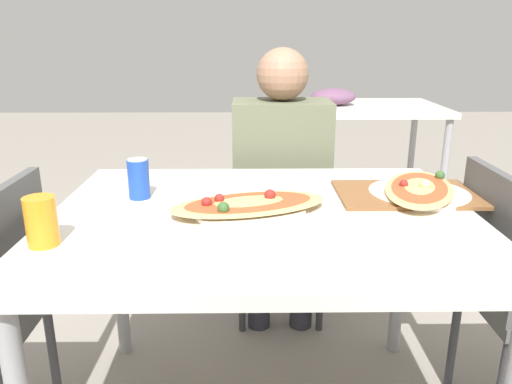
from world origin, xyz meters
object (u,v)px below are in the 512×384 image
(drink_glass, at_px, (41,221))
(soda_can, at_px, (139,179))
(pizza_main, at_px, (248,205))
(chair_far_seated, at_px, (279,205))
(person_seated, at_px, (281,166))
(dining_table, at_px, (263,235))
(pizza_second, at_px, (419,190))

(drink_glass, bearing_deg, soda_can, 66.66)
(pizza_main, distance_m, soda_can, 0.37)
(chair_far_seated, height_order, soda_can, soda_can)
(person_seated, height_order, drink_glass, person_seated)
(chair_far_seated, height_order, person_seated, person_seated)
(person_seated, bearing_deg, dining_table, 82.14)
(dining_table, bearing_deg, drink_glass, -157.03)
(dining_table, relative_size, soda_can, 9.77)
(pizza_main, bearing_deg, dining_table, -3.24)
(dining_table, xyz_separation_m, soda_can, (-0.38, 0.13, 0.13))
(pizza_main, height_order, soda_can, soda_can)
(dining_table, distance_m, pizza_main, 0.10)
(pizza_main, bearing_deg, pizza_second, 14.64)
(soda_can, distance_m, drink_glass, 0.39)
(person_seated, distance_m, drink_glass, 1.13)
(pizza_main, bearing_deg, person_seated, 78.74)
(dining_table, distance_m, chair_far_seated, 0.84)
(chair_far_seated, height_order, pizza_main, chair_far_seated)
(soda_can, relative_size, drink_glass, 1.02)
(chair_far_seated, height_order, drink_glass, drink_glass)
(chair_far_seated, bearing_deg, pizza_main, 80.26)
(pizza_second, bearing_deg, chair_far_seated, 121.17)
(chair_far_seated, height_order, pizza_second, chair_far_seated)
(pizza_main, xyz_separation_m, pizza_second, (0.54, 0.14, -0.00))
(dining_table, relative_size, chair_far_seated, 1.40)
(soda_can, bearing_deg, pizza_main, -21.16)
(drink_glass, xyz_separation_m, pizza_second, (1.04, 0.37, -0.04))
(dining_table, bearing_deg, soda_can, 160.68)
(pizza_main, height_order, pizza_second, same)
(person_seated, bearing_deg, pizza_main, 78.74)
(pizza_main, distance_m, drink_glass, 0.55)
(chair_far_seated, bearing_deg, soda_can, 54.60)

